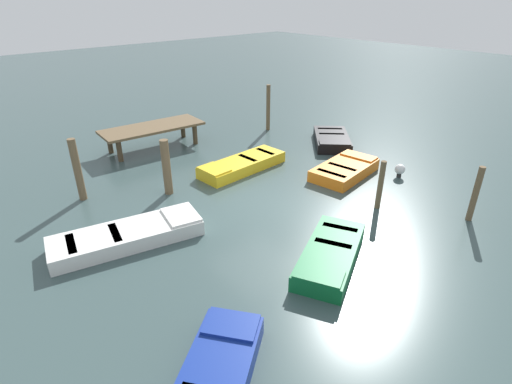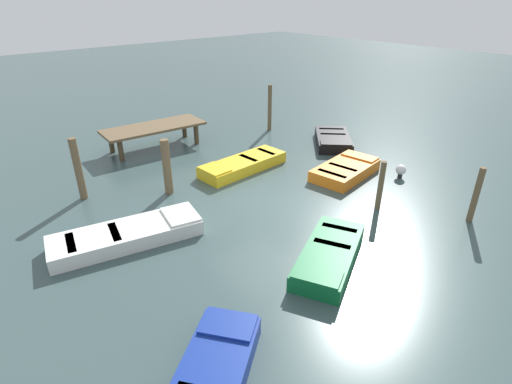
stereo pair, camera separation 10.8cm
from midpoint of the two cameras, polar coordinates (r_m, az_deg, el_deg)
The scene contains 13 objects.
ground_plane at distance 12.68m, azimuth -0.24°, elevation -1.41°, with size 80.00×80.00×0.00m, color #384C4C.
dock_segment at distance 17.33m, azimuth -14.64°, elevation 8.58°, with size 4.24×1.93×0.95m.
rowboat_yellow at distance 14.87m, azimuth -2.22°, elevation 3.93°, with size 3.48×1.33×0.46m.
rowboat_orange at distance 14.77m, azimuth 12.27°, elevation 3.15°, with size 2.82×1.77×0.46m.
rowboat_black at distance 17.72m, azimuth 10.52°, elevation 7.34°, with size 2.84×2.83×0.46m.
rowboat_green at distance 10.08m, azimuth 10.17°, elevation -8.73°, with size 3.15×2.33×0.46m.
rowboat_white at distance 11.18m, azimuth -17.89°, elevation -5.82°, with size 4.03×2.09×0.46m.
mooring_piling_near_right at distance 13.16m, azimuth -12.81°, elevation 3.43°, with size 0.27×0.27×1.84m, color brown.
mooring_piling_far_left at distance 12.88m, azimuth 28.45°, elevation -0.27°, with size 0.17×0.17×1.67m, color brown.
mooring_piling_far_right at distance 12.55m, azimuth 16.99°, elevation 0.95°, with size 0.17×0.17×1.54m, color brown.
mooring_piling_near_left at distance 19.09m, azimuth 1.57°, elevation 11.85°, with size 0.18×0.18×2.12m, color brown.
mooring_piling_mid_left at distance 13.62m, azimuth -24.19°, elevation 2.86°, with size 0.24×0.24×2.02m, color brown.
marker_buoy at distance 15.12m, azimuth 19.54°, elevation 3.02°, with size 0.36×0.36×0.48m.
Camera 1 is at (-7.41, -8.35, 6.02)m, focal length 28.22 mm.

